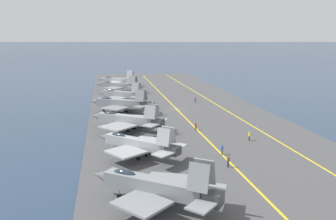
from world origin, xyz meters
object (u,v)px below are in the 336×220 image
parked_jet_nearest (155,186)px  parked_jet_second (138,144)px  crew_blue_vest (222,149)px  crew_purple_vest (195,99)px  parked_jet_sixth (118,85)px  crew_yellow_vest (249,136)px  parked_jet_fourth (121,103)px  parked_jet_third (127,120)px  crew_red_vest (196,126)px  parked_jet_seventh (118,80)px  crew_brown_vest (228,161)px  parked_jet_fifth (121,94)px

parked_jet_nearest → parked_jet_second: size_ratio=1.09×
crew_blue_vest → crew_purple_vest: bearing=-9.1°
crew_blue_vest → crew_purple_vest: (46.13, -7.36, -0.02)m
parked_jet_sixth → crew_purple_vest: bearing=-136.1°
crew_yellow_vest → parked_jet_fourth: bearing=38.5°
parked_jet_third → crew_red_vest: size_ratio=9.79×
parked_jet_third → parked_jet_sixth: 50.05m
parked_jet_sixth → parked_jet_second: bearing=-179.7°
parked_jet_nearest → crew_purple_vest: parked_jet_nearest is taller
parked_jet_fourth → crew_red_vest: size_ratio=9.84×
parked_jet_second → crew_yellow_vest: 22.36m
parked_jet_nearest → parked_jet_third: (34.72, 0.88, -0.30)m
parked_jet_second → parked_jet_seventh: (83.04, -0.24, 0.10)m
crew_blue_vest → crew_purple_vest: 46.71m
crew_red_vest → crew_brown_vest: (-21.64, 0.60, 0.09)m
parked_jet_fourth → parked_jet_seventh: bearing=-1.6°
parked_jet_nearest → crew_brown_vest: bearing=-50.1°
crew_blue_vest → parked_jet_second: bearing=85.5°
parked_jet_third → crew_brown_vest: bearing=-150.5°
crew_purple_vest → parked_jet_fifth: bearing=79.4°
parked_jet_nearest → parked_jet_fourth: (51.62, 1.38, 0.04)m
parked_jet_second → parked_jet_sixth: 67.44m
parked_jet_nearest → parked_jet_second: (17.33, 0.23, -0.21)m
parked_jet_third → parked_jet_seventh: parked_jet_seventh is taller
parked_jet_fifth → crew_purple_vest: parked_jet_fifth is taller
crew_blue_vest → crew_brown_vest: crew_brown_vest is taller
crew_blue_vest → crew_yellow_vest: crew_yellow_vest is taller
parked_jet_second → parked_jet_fifth: bearing=0.3°
crew_red_vest → crew_yellow_vest: bearing=-139.0°
parked_jet_fifth → crew_blue_vest: bearing=-164.3°
parked_jet_fifth → crew_yellow_vest: (-43.32, -21.80, -1.48)m
parked_jet_fifth → crew_yellow_vest: bearing=-153.3°
parked_jet_fourth → crew_blue_vest: size_ratio=9.39×
crew_purple_vest → parked_jet_second: bearing=154.7°
parked_jet_sixth → crew_red_vest: (-52.49, -13.87, -1.69)m
crew_brown_vest → parked_jet_third: bearing=29.5°
crew_purple_vest → crew_red_vest: bearing=165.7°
parked_jet_third → crew_blue_vest: (-18.49, -14.54, -1.34)m
parked_jet_third → parked_jet_fifth: size_ratio=1.09×
parked_jet_third → parked_jet_seventh: bearing=-0.8°
parked_jet_sixth → crew_brown_vest: 75.33m
crew_purple_vest → crew_brown_vest: size_ratio=0.94×
parked_jet_third → parked_jet_fifth: 31.65m
parked_jet_fourth → parked_jet_third: bearing=-178.3°
parked_jet_fifth → crew_brown_vest: size_ratio=8.21×
parked_jet_sixth → crew_red_vest: 54.32m
parked_jet_nearest → parked_jet_fifth: parked_jet_nearest is taller
parked_jet_nearest → parked_jet_fourth: parked_jet_nearest is taller
crew_blue_vest → crew_yellow_vest: (6.81, -7.69, 0.01)m
parked_jet_second → parked_jet_sixth: (67.43, 0.31, 0.22)m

